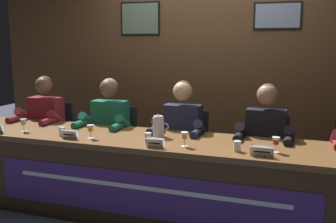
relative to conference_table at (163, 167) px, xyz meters
The scene contains 22 objects.
ground_plane 0.53m from the conference_table, 88.91° to the left, with size 12.00×12.00×0.00m, color #383D4C.
wall_back_panelled 1.67m from the conference_table, 89.94° to the left, with size 5.53×0.14×2.60m.
conference_table is the anchor object (origin of this frame).
chair_far_left 1.75m from the conference_table, 156.83° to the left, with size 0.44×0.44×0.89m.
panelist_far_left 1.69m from the conference_table, 163.06° to the left, with size 0.51×0.48×1.21m.
juice_glass_far_left 1.44m from the conference_table, behind, with size 0.06×0.06×0.12m.
chair_left 1.06m from the conference_table, 139.39° to the left, with size 0.44×0.44×0.89m.
panelist_left 0.96m from the conference_table, 148.62° to the left, with size 0.51×0.48×1.21m.
nameplate_left 0.88m from the conference_table, 169.84° to the right, with size 0.15×0.06×0.08m.
juice_glass_left 0.73m from the conference_table, behind, with size 0.06×0.06×0.12m.
water_cup_left 0.99m from the conference_table, behind, with size 0.06×0.06×0.08m.
chair_center 0.69m from the conference_table, 89.81° to the left, with size 0.44×0.44×0.89m.
panelist_center 0.52m from the conference_table, 89.74° to the left, with size 0.51×0.48×1.21m.
nameplate_center 0.32m from the conference_table, 92.18° to the right, with size 0.15×0.06×0.08m.
juice_glass_center 0.38m from the conference_table, 20.12° to the right, with size 0.06×0.06×0.12m.
water_cup_center 0.29m from the conference_table, 159.41° to the right, with size 0.06×0.06×0.08m.
chair_right 1.06m from the conference_table, 40.45° to the left, with size 0.44×0.44×0.89m.
panelist_right 0.96m from the conference_table, 31.24° to the left, with size 0.51×0.48×1.21m.
nameplate_right 0.90m from the conference_table, 10.18° to the right, with size 0.18×0.06×0.08m.
juice_glass_right 0.98m from the conference_table, ahead, with size 0.06×0.06×0.12m.
water_cup_right 0.70m from the conference_table, ahead, with size 0.06×0.06×0.08m.
water_pitcher_central 0.38m from the conference_table, 121.62° to the left, with size 0.15×0.10×0.21m.
Camera 1 is at (1.11, -3.19, 1.59)m, focal length 41.86 mm.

